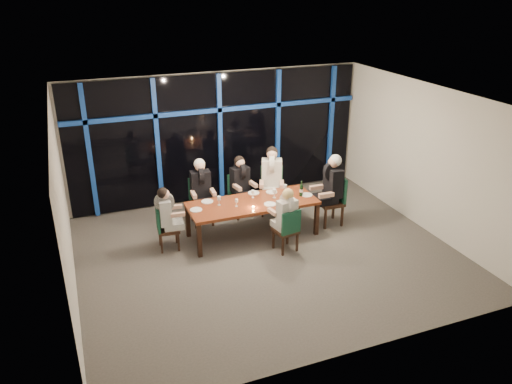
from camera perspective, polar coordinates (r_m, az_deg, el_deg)
room at (r=8.86m, az=1.41°, el=4.37°), size 7.04×7.00×3.02m
window_wall at (r=11.64m, az=-4.14°, el=6.51°), size 6.86×0.43×2.94m
dining_table at (r=10.05m, az=-0.41°, el=-1.51°), size 2.60×1.00×0.75m
chair_far_left at (r=10.74m, az=-6.34°, el=-0.71°), size 0.49×0.49×0.99m
chair_far_mid at (r=11.04m, az=-1.94°, el=-0.05°), size 0.50×0.50×0.95m
chair_far_right at (r=11.15m, az=1.79°, el=0.55°), size 0.64×0.64×1.06m
chair_end_left at (r=9.79m, az=-10.48°, el=-3.86°), size 0.44×0.44×0.88m
chair_end_right at (r=10.73m, az=8.94°, el=-0.65°), size 0.51×0.51×1.07m
chair_near_mid at (r=9.55m, az=3.66°, el=-4.18°), size 0.48×0.48×0.89m
diner_far_left at (r=10.51m, az=-6.33°, el=1.07°), size 0.51×0.63×0.97m
diner_far_mid at (r=10.83m, az=-1.76°, el=1.64°), size 0.51×0.62×0.92m
diner_far_right at (r=10.91m, az=1.82°, el=2.39°), size 0.66×0.73×1.03m
diner_end_left at (r=9.65m, az=-10.19°, el=-1.95°), size 0.56×0.46×0.86m
diner_end_right at (r=10.53m, az=8.65°, el=1.37°), size 0.67×0.54×1.04m
diner_near_mid at (r=9.45m, az=3.46°, el=-2.08°), size 0.48×0.59×0.87m
plate_far_left at (r=10.08m, az=-5.60°, el=-1.09°), size 0.24×0.24×0.01m
plate_far_mid at (r=10.43m, az=-0.27°, el=-0.10°), size 0.24×0.24×0.01m
plate_far_right at (r=10.48m, az=1.80°, el=0.00°), size 0.24×0.24×0.01m
plate_end_left at (r=9.74m, az=-6.87°, el=-2.03°), size 0.24×0.24×0.01m
plate_end_right at (r=10.39m, az=5.81°, el=-0.33°), size 0.24×0.24×0.01m
plate_near_mid at (r=9.91m, az=1.61°, el=-1.40°), size 0.24×0.24×0.01m
wine_bottle at (r=10.30m, az=5.19°, el=0.21°), size 0.08×0.08×0.33m
water_pitcher at (r=10.04m, az=3.67°, el=-0.59°), size 0.11×0.10×0.18m
tea_light at (r=9.76m, az=-0.32°, el=-1.74°), size 0.05×0.05×0.03m
wine_glass_a at (r=9.80m, az=-2.24°, el=-1.03°), size 0.06×0.06×0.16m
wine_glass_b at (r=10.18m, az=-0.36°, el=-0.02°), size 0.06×0.06×0.16m
wine_glass_c at (r=10.17m, az=2.11°, el=0.07°), size 0.07×0.07×0.19m
wine_glass_d at (r=9.86m, az=-4.25°, el=-0.77°), size 0.07×0.07×0.19m
wine_glass_e at (r=10.42m, az=3.37°, el=0.59°), size 0.07×0.07×0.18m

